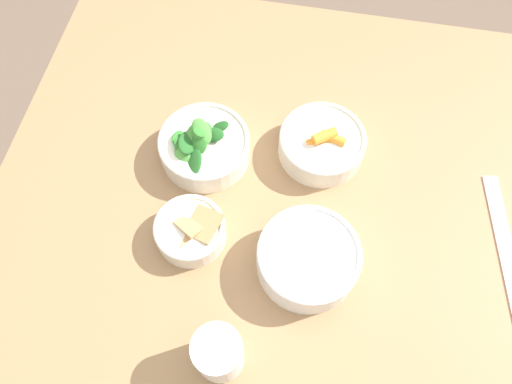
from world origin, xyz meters
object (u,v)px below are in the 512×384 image
at_px(bowl_beans_hotdog, 308,259).
at_px(cup, 218,353).
at_px(bowl_carrots, 322,143).
at_px(bowl_greens, 204,146).
at_px(ruler, 507,255).
at_px(bowl_cookies, 190,230).

xyz_separation_m(bowl_beans_hotdog, cup, (0.18, -0.11, 0.02)).
height_order(bowl_carrots, cup, cup).
relative_size(bowl_greens, cup, 1.68).
distance_m(bowl_beans_hotdog, ruler, 0.36).
distance_m(bowl_carrots, bowl_cookies, 0.30).
bearing_deg(bowl_greens, bowl_carrots, 102.41).
bearing_deg(bowl_carrots, bowl_greens, -77.59).
height_order(bowl_cookies, cup, cup).
relative_size(bowl_beans_hotdog, bowl_cookies, 1.39).
relative_size(bowl_cookies, ruler, 0.40).
height_order(bowl_greens, bowl_beans_hotdog, bowl_greens).
height_order(bowl_cookies, ruler, bowl_cookies).
height_order(bowl_carrots, bowl_beans_hotdog, bowl_carrots).
bearing_deg(ruler, cup, -60.39).
xyz_separation_m(bowl_carrots, bowl_greens, (0.05, -0.22, 0.00)).
xyz_separation_m(bowl_greens, bowl_cookies, (0.17, 0.01, -0.01)).
xyz_separation_m(bowl_carrots, ruler, (0.15, 0.35, -0.03)).
xyz_separation_m(bowl_beans_hotdog, bowl_cookies, (-0.02, -0.21, -0.01)).
distance_m(bowl_beans_hotdog, cup, 0.22).
bearing_deg(bowl_greens, cup, 16.73).
distance_m(bowl_beans_hotdog, bowl_cookies, 0.21).
relative_size(bowl_carrots, cup, 1.59).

